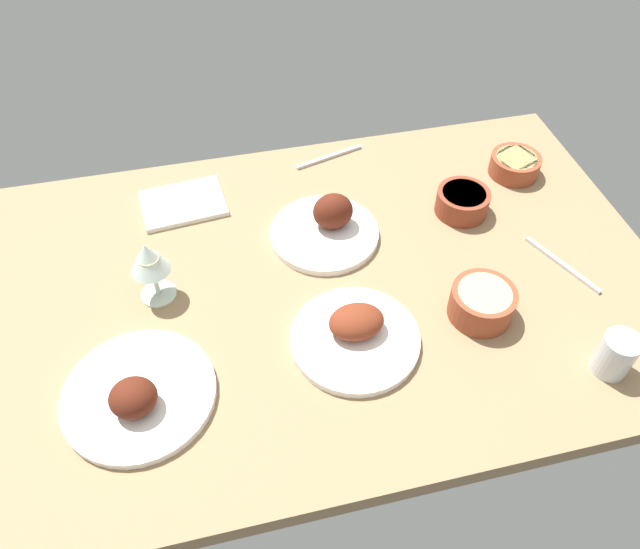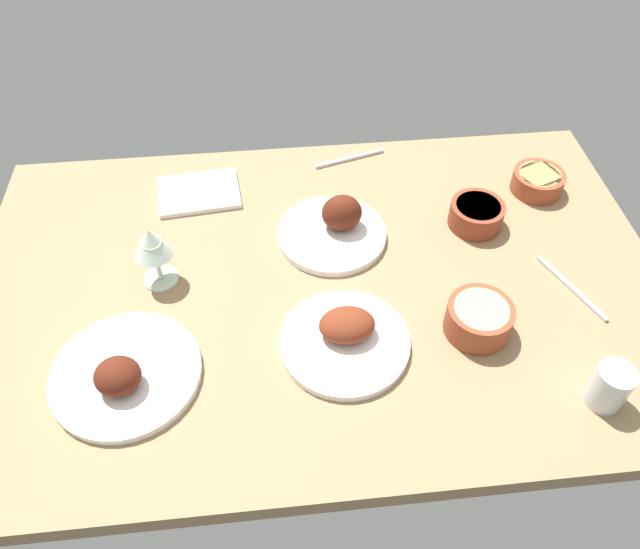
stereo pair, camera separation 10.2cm
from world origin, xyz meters
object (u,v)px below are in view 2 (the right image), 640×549
object	(u,v)px
wine_glass	(152,245)
bowl_pasta	(538,181)
folded_napkin	(199,193)
fork_loose	(571,288)
plate_far_side	(335,227)
water_tumbler	(610,386)
plate_near_viewer	(345,337)
bowl_potatoes	(479,318)
bowl_sauce	(476,214)
spoon_loose	(350,158)
plate_center_main	(124,374)

from	to	relation	value
wine_glass	bowl_pasta	bearing A→B (deg)	-167.24
folded_napkin	fork_loose	world-z (taller)	folded_napkin
folded_napkin	plate_far_side	bearing A→B (deg)	151.04
bowl_pasta	folded_napkin	distance (cm)	78.27
bowl_pasta	water_tumbler	xyz separation A→B (cm)	(7.35, 55.06, 1.62)
plate_far_side	fork_loose	xyz separation A→B (cm)	(-45.09, 20.20, -2.04)
folded_napkin	fork_loose	distance (cm)	83.32
plate_near_viewer	water_tumbler	distance (cm)	45.61
plate_near_viewer	bowl_potatoes	world-z (taller)	plate_near_viewer
bowl_pasta	fork_loose	distance (cm)	30.58
plate_far_side	water_tumbler	bearing A→B (deg)	132.31
bowl_pasta	bowl_potatoes	size ratio (longest dim) A/B	0.95
bowl_sauce	plate_near_viewer	bearing A→B (deg)	41.55
plate_near_viewer	bowl_sauce	size ratio (longest dim) A/B	2.06
bowl_pasta	spoon_loose	bearing A→B (deg)	-20.65
fork_loose	spoon_loose	distance (cm)	59.90
plate_center_main	folded_napkin	size ratio (longest dim) A/B	1.45
plate_near_viewer	bowl_pasta	bearing A→B (deg)	-142.19
bowl_potatoes	wine_glass	distance (cm)	63.21
bowl_pasta	bowl_sauce	world-z (taller)	bowl_sauce
bowl_pasta	fork_loose	bearing A→B (deg)	84.04
wine_glass	folded_napkin	xyz separation A→B (cm)	(-6.87, -25.54, -9.33)
bowl_potatoes	fork_loose	xyz separation A→B (cm)	(-21.75, -7.84, -3.04)
plate_near_viewer	fork_loose	world-z (taller)	plate_near_viewer
plate_far_side	bowl_pasta	distance (cm)	49.30
water_tumbler	plate_near_viewer	bearing A→B (deg)	-21.06
bowl_potatoes	spoon_loose	bearing A→B (deg)	-72.83
spoon_loose	plate_far_side	bearing A→B (deg)	-120.16
plate_far_side	bowl_potatoes	distance (cm)	36.50
plate_center_main	bowl_potatoes	world-z (taller)	plate_center_main
plate_far_side	bowl_sauce	bearing A→B (deg)	-179.50
plate_far_side	bowl_pasta	bearing A→B (deg)	-168.14
bowl_pasta	water_tumbler	bearing A→B (deg)	82.40
wine_glass	fork_loose	xyz separation A→B (cm)	(-81.70, 11.12, -9.53)
plate_center_main	plate_far_side	bearing A→B (deg)	-141.74
wine_glass	spoon_loose	bearing A→B (deg)	-141.17
bowl_potatoes	plate_near_viewer	bearing A→B (deg)	1.19
fork_loose	folded_napkin	bearing A→B (deg)	-139.12
plate_center_main	water_tumbler	xyz separation A→B (cm)	(-82.08, 12.46, 2.52)
plate_far_side	plate_near_viewer	distance (cm)	28.61
fork_loose	plate_far_side	bearing A→B (deg)	-137.16
plate_center_main	folded_napkin	xyz separation A→B (cm)	(-11.44, -48.93, -1.12)
plate_center_main	water_tumbler	world-z (taller)	water_tumbler
bowl_potatoes	folded_napkin	size ratio (longest dim) A/B	0.67
plate_far_side	wine_glass	xyz separation A→B (cm)	(36.61, 9.09, 7.49)
plate_far_side	bowl_sauce	size ratio (longest dim) A/B	2.01
water_tumbler	fork_loose	distance (cm)	25.37
bowl_pasta	folded_napkin	world-z (taller)	bowl_pasta
plate_near_viewer	fork_loose	size ratio (longest dim) A/B	1.27
bowl_potatoes	bowl_sauce	distance (cm)	29.31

